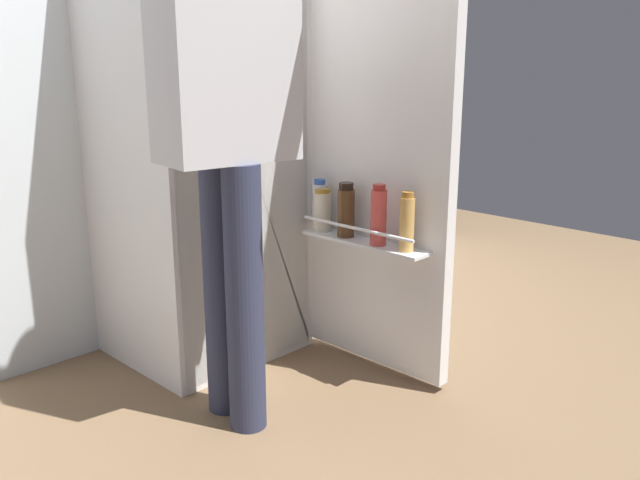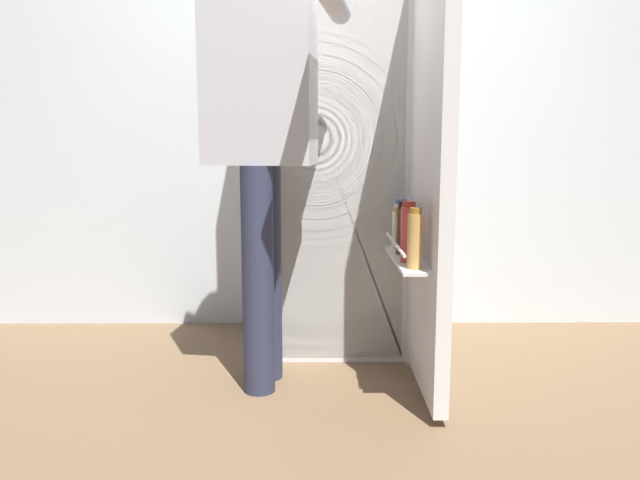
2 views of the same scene
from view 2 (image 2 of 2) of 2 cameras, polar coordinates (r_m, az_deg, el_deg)
name	(u,v)px [view 2 (image 2 of 2)]	position (r m, az deg, el deg)	size (l,w,h in m)	color
ground_plane	(332,384)	(2.57, 1.09, -12.89)	(6.02, 6.02, 0.00)	brown
kitchen_wall	(328,77)	(3.29, 0.74, 14.53)	(4.40, 0.10, 2.54)	silver
refrigerator	(336,162)	(2.87, 1.45, 7.08)	(0.71, 1.24, 1.72)	white
person	(263,116)	(2.40, -5.18, 11.07)	(0.55, 0.77, 1.73)	#2D334C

